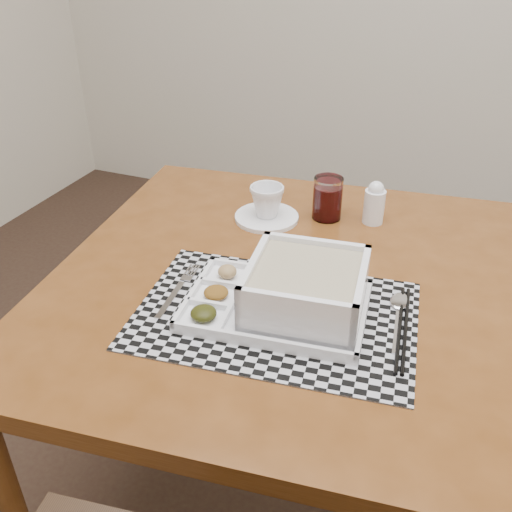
# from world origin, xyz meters

# --- Properties ---
(dining_table) EXTENTS (1.04, 1.04, 0.70)m
(dining_table) POSITION_xyz_m (-0.72, 0.83, 0.63)
(dining_table) COLOR #572E0F
(dining_table) RESTS_ON ground
(placemat) EXTENTS (0.53, 0.39, 0.00)m
(placemat) POSITION_xyz_m (-0.70, 0.70, 0.70)
(placemat) COLOR #B3B3BB
(placemat) RESTS_ON dining_table
(serving_tray) EXTENTS (0.34, 0.26, 0.10)m
(serving_tray) POSITION_xyz_m (-0.67, 0.72, 0.74)
(serving_tray) COLOR white
(serving_tray) RESTS_ON placemat
(fork) EXTENTS (0.04, 0.19, 0.00)m
(fork) POSITION_xyz_m (-0.90, 0.70, 0.71)
(fork) COLOR silver
(fork) RESTS_ON placemat
(spoon) EXTENTS (0.04, 0.18, 0.01)m
(spoon) POSITION_xyz_m (-0.50, 0.80, 0.71)
(spoon) COLOR silver
(spoon) RESTS_ON placemat
(chopsticks) EXTENTS (0.04, 0.24, 0.01)m
(chopsticks) POSITION_xyz_m (-0.48, 0.74, 0.71)
(chopsticks) COLOR black
(chopsticks) RESTS_ON placemat
(saucer) EXTENTS (0.15, 0.15, 0.01)m
(saucer) POSITION_xyz_m (-0.85, 1.04, 0.71)
(saucer) COLOR white
(saucer) RESTS_ON dining_table
(cup) EXTENTS (0.09, 0.09, 0.07)m
(cup) POSITION_xyz_m (-0.85, 1.04, 0.75)
(cup) COLOR white
(cup) RESTS_ON saucer
(juice_glass) EXTENTS (0.07, 0.07, 0.10)m
(juice_glass) POSITION_xyz_m (-0.72, 1.10, 0.75)
(juice_glass) COLOR white
(juice_glass) RESTS_ON dining_table
(creamer_bottle) EXTENTS (0.05, 0.05, 0.10)m
(creamer_bottle) POSITION_xyz_m (-0.62, 1.12, 0.75)
(creamer_bottle) COLOR white
(creamer_bottle) RESTS_ON dining_table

